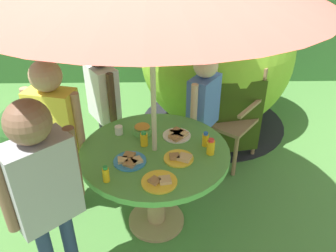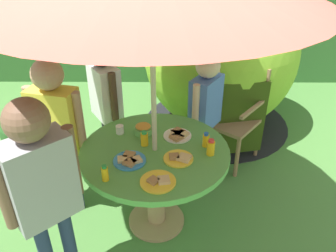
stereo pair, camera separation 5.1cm
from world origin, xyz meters
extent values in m
cube|color=#477A38|center=(0.00, 0.00, -0.01)|extent=(10.00, 10.00, 0.02)
cube|color=#33602D|center=(0.00, 3.28, 0.89)|extent=(9.00, 0.70, 1.77)
cylinder|color=tan|center=(0.00, 0.00, 0.01)|extent=(0.47, 0.47, 0.03)
cylinder|color=tan|center=(0.00, 0.00, 0.35)|extent=(0.15, 0.15, 0.69)
cylinder|color=#519E47|center=(0.00, 0.00, 0.71)|extent=(1.11, 1.11, 0.04)
cylinder|color=#B7AD8C|center=(0.00, 0.00, 1.07)|extent=(0.04, 0.04, 2.13)
cylinder|color=#93704C|center=(0.43, 0.88, 0.22)|extent=(0.04, 0.04, 0.43)
cylinder|color=#93704C|center=(0.76, 0.61, 0.22)|extent=(0.04, 0.04, 0.43)
cylinder|color=#93704C|center=(0.70, 1.22, 0.22)|extent=(0.04, 0.04, 0.43)
cylinder|color=#93704C|center=(1.04, 0.95, 0.22)|extent=(0.04, 0.04, 0.43)
cube|color=#93704C|center=(0.73, 0.91, 0.45)|extent=(0.66, 0.67, 0.04)
cube|color=#93704C|center=(0.87, 1.08, 0.73)|extent=(0.39, 0.32, 0.53)
cube|color=#93704C|center=(0.57, 1.05, 0.67)|extent=(0.33, 0.40, 0.03)
cube|color=#93704C|center=(0.90, 0.78, 0.67)|extent=(0.33, 0.40, 0.03)
ellipsoid|color=#8CC633|center=(0.69, 1.68, 0.88)|extent=(2.01, 1.92, 1.76)
cylinder|color=black|center=(0.69, 1.68, 0.01)|extent=(2.07, 2.07, 0.01)
cube|color=#314511|center=(0.83, 0.90, 0.48)|extent=(0.48, 0.12, 0.79)
cylinder|color=#595960|center=(-1.25, 0.76, 0.11)|extent=(0.30, 0.30, 0.22)
sphere|color=#285623|center=(-1.25, 0.76, 0.46)|extent=(0.55, 0.55, 0.55)
cylinder|color=#3F3F47|center=(0.47, 0.71, 0.28)|extent=(0.08, 0.08, 0.56)
cylinder|color=#3F3F47|center=(0.39, 0.59, 0.28)|extent=(0.08, 0.08, 0.56)
cube|color=#4C72C6|center=(0.43, 0.65, 0.80)|extent=(0.33, 0.37, 0.47)
cylinder|color=#D8B293|center=(0.53, 0.80, 0.82)|extent=(0.06, 0.06, 0.43)
cylinder|color=#D8B293|center=(0.33, 0.50, 0.82)|extent=(0.06, 0.06, 0.43)
sphere|color=#D8B293|center=(0.43, 0.65, 1.14)|extent=(0.21, 0.21, 0.21)
cylinder|color=#3F3F47|center=(-0.52, 0.81, 0.30)|extent=(0.08, 0.08, 0.60)
cylinder|color=#3F3F47|center=(-0.44, 0.69, 0.30)|extent=(0.08, 0.08, 0.60)
cube|color=white|center=(-0.48, 0.75, 0.85)|extent=(0.34, 0.39, 0.50)
cylinder|color=#4C3828|center=(-0.59, 0.91, 0.87)|extent=(0.06, 0.06, 0.45)
cylinder|color=#4C3828|center=(-0.38, 0.59, 0.87)|extent=(0.06, 0.06, 0.45)
sphere|color=#4C3828|center=(-0.48, 0.75, 1.21)|extent=(0.22, 0.22, 0.22)
cylinder|color=navy|center=(-0.83, 0.20, 0.31)|extent=(0.08, 0.08, 0.62)
cylinder|color=navy|center=(-0.69, 0.16, 0.31)|extent=(0.08, 0.08, 0.62)
cube|color=yellow|center=(-0.76, 0.18, 0.88)|extent=(0.39, 0.27, 0.52)
cylinder|color=tan|center=(-0.95, 0.23, 0.90)|extent=(0.07, 0.07, 0.47)
cylinder|color=tan|center=(-0.57, 0.13, 0.90)|extent=(0.07, 0.07, 0.47)
sphere|color=tan|center=(-0.76, 0.18, 1.25)|extent=(0.23, 0.23, 0.23)
cylinder|color=navy|center=(-0.56, -0.51, 0.32)|extent=(0.09, 0.09, 0.64)
cube|color=#99999E|center=(-0.62, -0.56, 0.91)|extent=(0.41, 0.40, 0.54)
cylinder|color=brown|center=(-0.78, -0.70, 0.94)|extent=(0.07, 0.07, 0.49)
cylinder|color=brown|center=(-0.47, -0.42, 0.94)|extent=(0.07, 0.07, 0.49)
sphere|color=brown|center=(-0.62, -0.56, 1.31)|extent=(0.24, 0.24, 0.24)
cylinder|color=#66B259|center=(-0.10, 0.23, 0.76)|extent=(0.14, 0.14, 0.05)
ellipsoid|color=gold|center=(-0.10, 0.23, 0.80)|extent=(0.12, 0.12, 0.04)
cylinder|color=yellow|center=(0.17, -0.12, 0.74)|extent=(0.21, 0.21, 0.01)
cube|color=tan|center=(0.21, -0.13, 0.76)|extent=(0.12, 0.12, 0.02)
cube|color=#9E7547|center=(0.14, -0.12, 0.76)|extent=(0.07, 0.07, 0.02)
cylinder|color=yellow|center=(0.04, -0.37, 0.74)|extent=(0.23, 0.23, 0.01)
cube|color=tan|center=(0.07, -0.37, 0.76)|extent=(0.09, 0.09, 0.02)
cube|color=#9E7547|center=(0.01, -0.38, 0.76)|extent=(0.09, 0.09, 0.02)
cylinder|color=white|center=(0.17, 0.18, 0.74)|extent=(0.22, 0.22, 0.01)
cube|color=tan|center=(0.21, 0.18, 0.76)|extent=(0.12, 0.12, 0.02)
cube|color=#9E7547|center=(0.17, 0.22, 0.76)|extent=(0.12, 0.12, 0.02)
cube|color=tan|center=(0.15, 0.19, 0.76)|extent=(0.08, 0.08, 0.02)
cube|color=#9E7547|center=(0.16, 0.14, 0.76)|extent=(0.12, 0.12, 0.02)
cylinder|color=#338CD8|center=(-0.17, -0.14, 0.74)|extent=(0.23, 0.23, 0.01)
cube|color=tan|center=(-0.12, -0.16, 0.76)|extent=(0.09, 0.09, 0.02)
cube|color=#9E7547|center=(-0.18, -0.10, 0.76)|extent=(0.09, 0.09, 0.02)
cube|color=tan|center=(-0.22, -0.15, 0.76)|extent=(0.08, 0.08, 0.02)
cube|color=#9E7547|center=(-0.16, -0.19, 0.76)|extent=(0.11, 0.11, 0.02)
cylinder|color=yellow|center=(0.38, 0.05, 0.78)|extent=(0.05, 0.05, 0.10)
cylinder|color=blue|center=(0.38, 0.05, 0.84)|extent=(0.04, 0.04, 0.02)
cylinder|color=yellow|center=(0.40, -0.06, 0.79)|extent=(0.06, 0.06, 0.11)
cylinder|color=red|center=(0.40, -0.06, 0.85)|extent=(0.04, 0.04, 0.02)
cylinder|color=yellow|center=(-0.08, 0.06, 0.79)|extent=(0.06, 0.06, 0.10)
cylinder|color=green|center=(-0.08, 0.06, 0.85)|extent=(0.04, 0.04, 0.02)
cylinder|color=yellow|center=(-0.31, -0.35, 0.79)|extent=(0.04, 0.04, 0.10)
cylinder|color=green|center=(-0.31, -0.35, 0.84)|extent=(0.03, 0.03, 0.02)
cylinder|color=white|center=(-0.29, 0.22, 0.77)|extent=(0.06, 0.06, 0.07)
camera|label=1|loc=(0.06, -2.06, 2.17)|focal=36.34mm
camera|label=2|loc=(0.11, -2.06, 2.17)|focal=36.34mm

